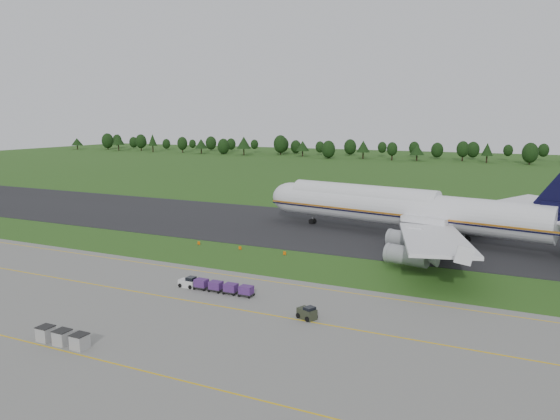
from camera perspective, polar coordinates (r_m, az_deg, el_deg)
The scene contains 10 objects.
ground at distance 90.21m, azimuth -2.11°, elevation -5.23°, with size 600.00×600.00×0.00m, color #244B16.
apron at distance 63.65m, azimuth -16.83°, elevation -12.14°, with size 300.00×52.00×0.06m, color slate.
taxiway at distance 115.05m, azimuth 4.39°, elevation -1.95°, with size 300.00×40.00×0.08m, color black.
apron_markings at distance 68.58m, azimuth -12.83°, elevation -10.31°, with size 300.00×30.20×0.01m.
tree_line at distance 306.76m, azimuth 10.88°, elevation 6.39°, with size 528.19×23.34×11.90m.
aircraft at distance 108.68m, azimuth 13.55°, elevation 0.10°, with size 70.07×66.89×19.60m.
baggage_train at distance 74.62m, azimuth -6.89°, elevation -7.88°, with size 11.38×1.46×1.40m.
utility_cart at distance 64.65m, azimuth 2.83°, elevation -10.77°, with size 2.54×2.08×1.21m.
uld_row at distance 61.94m, azimuth -21.79°, elevation -12.25°, with size 6.36×1.56×1.54m.
edge_markers at distance 97.18m, azimuth -4.20°, elevation -3.99°, with size 17.97×0.30×0.60m.
Camera 1 is at (40.66, -77.09, 23.30)m, focal length 35.00 mm.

